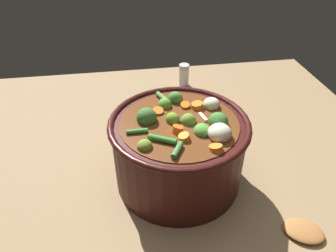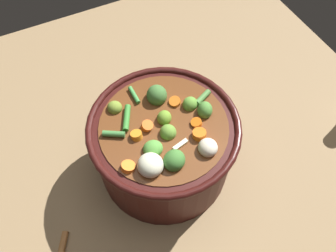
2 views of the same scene
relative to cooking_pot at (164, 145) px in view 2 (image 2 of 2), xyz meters
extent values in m
plane|color=#8C704C|center=(0.00, 0.00, -0.08)|extent=(1.10, 1.10, 0.00)
cylinder|color=#38110F|center=(0.00, 0.00, -0.01)|extent=(0.26, 0.26, 0.15)
torus|color=#38110F|center=(0.00, 0.00, 0.07)|extent=(0.28, 0.28, 0.01)
cylinder|color=brown|center=(0.00, 0.00, 0.00)|extent=(0.23, 0.23, 0.14)
ellipsoid|color=#406F32|center=(0.06, -0.02, 0.08)|extent=(0.05, 0.05, 0.04)
ellipsoid|color=olive|center=(-0.02, 0.00, 0.07)|extent=(0.04, 0.04, 0.03)
ellipsoid|color=olive|center=(0.01, -0.01, 0.07)|extent=(0.04, 0.04, 0.03)
ellipsoid|color=#4C8435|center=(-0.01, -0.08, 0.07)|extent=(0.04, 0.04, 0.03)
ellipsoid|color=olive|center=(0.07, 0.06, 0.07)|extent=(0.04, 0.04, 0.02)
ellipsoid|color=#3F7731|center=(-0.07, 0.02, 0.07)|extent=(0.05, 0.05, 0.03)
ellipsoid|color=#53983C|center=(-0.04, 0.04, 0.07)|extent=(0.03, 0.04, 0.03)
ellipsoid|color=#5C9133|center=(0.02, -0.06, 0.07)|extent=(0.04, 0.04, 0.03)
cylinder|color=orange|center=(-0.02, -0.05, 0.07)|extent=(0.02, 0.03, 0.02)
cylinder|color=orange|center=(0.04, -0.04, 0.07)|extent=(0.03, 0.03, 0.02)
cylinder|color=orange|center=(0.01, 0.03, 0.07)|extent=(0.03, 0.03, 0.02)
cylinder|color=orange|center=(0.00, 0.05, 0.07)|extent=(0.02, 0.02, 0.02)
cylinder|color=orange|center=(-0.05, 0.09, 0.07)|extent=(0.03, 0.03, 0.02)
cylinder|color=orange|center=(-0.05, -0.05, 0.07)|extent=(0.03, 0.03, 0.02)
ellipsoid|color=beige|center=(-0.08, -0.05, 0.07)|extent=(0.04, 0.04, 0.03)
ellipsoid|color=beige|center=(-0.06, 0.05, 0.08)|extent=(0.05, 0.05, 0.03)
cylinder|color=#3F7C3A|center=(0.02, 0.09, 0.07)|extent=(0.03, 0.04, 0.01)
cylinder|color=#36822F|center=(0.04, 0.05, 0.07)|extent=(0.05, 0.03, 0.01)
cylinder|color=#3E8D3F|center=(0.08, 0.02, 0.07)|extent=(0.04, 0.01, 0.01)
cylinder|color=#50863F|center=(0.02, -0.09, 0.07)|extent=(0.02, 0.04, 0.01)
cube|color=beige|center=(-0.05, -0.01, 0.07)|extent=(0.01, 0.03, 0.01)
camera|label=1|loc=(0.10, 0.48, 0.42)|focal=33.69mm
camera|label=2|loc=(-0.30, 0.14, 0.57)|focal=36.33mm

